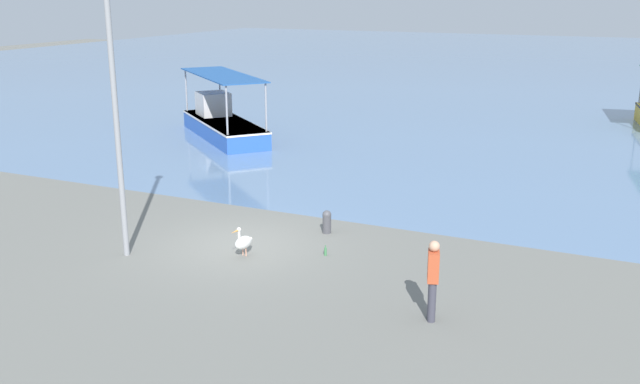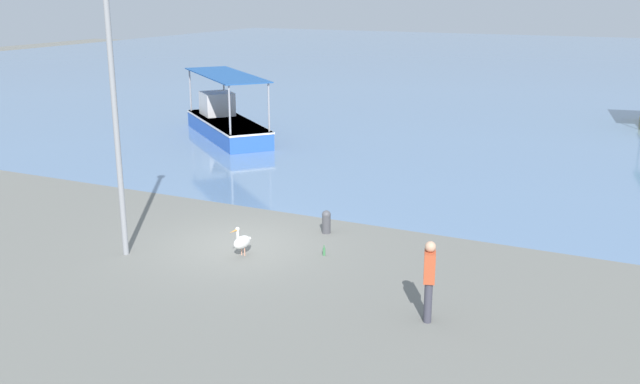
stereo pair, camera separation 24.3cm
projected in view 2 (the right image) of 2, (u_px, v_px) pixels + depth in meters
name	position (u px, v px, depth m)	size (l,w,h in m)	color
ground	(239.00, 245.00, 18.65)	(120.00, 120.00, 0.00)	slate
harbor_water	(540.00, 68.00, 60.25)	(110.00, 90.00, 0.00)	#5E7EA4
fishing_boat_outer	(226.00, 122.00, 32.18)	(6.58, 6.01, 2.82)	blue
pelican	(242.00, 242.00, 17.79)	(0.36, 0.81, 0.80)	#E0997A
lamp_post	(115.00, 109.00, 16.98)	(0.28, 0.28, 6.66)	gray
mooring_bollard	(326.00, 221.00, 19.46)	(0.25, 0.25, 0.65)	#47474C
fisherman_standing	(429.00, 278.00, 14.17)	(0.33, 0.45, 1.69)	#3D3C49
glass_bottle	(324.00, 251.00, 17.88)	(0.07, 0.07, 0.27)	#3F7F4C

